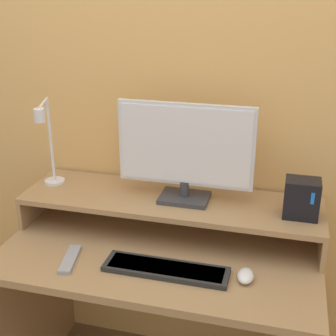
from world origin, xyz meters
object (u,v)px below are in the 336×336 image
(desk_lamp, at_px, (48,144))
(keyboard, at_px, (166,269))
(monitor, at_px, (185,151))
(mouse, at_px, (246,276))
(router_dock, at_px, (302,198))
(remote_control, at_px, (70,259))

(desk_lamp, bearing_deg, keyboard, -24.76)
(keyboard, bearing_deg, monitor, 90.58)
(desk_lamp, bearing_deg, mouse, -15.99)
(monitor, bearing_deg, router_dock, -3.63)
(monitor, relative_size, keyboard, 1.19)
(monitor, xyz_separation_m, mouse, (0.28, -0.28, -0.33))
(monitor, xyz_separation_m, desk_lamp, (-0.55, -0.04, -0.01))
(keyboard, height_order, remote_control, keyboard)
(desk_lamp, relative_size, mouse, 4.32)
(desk_lamp, height_order, router_dock, desk_lamp)
(monitor, height_order, router_dock, monitor)
(router_dock, bearing_deg, desk_lamp, -179.41)
(router_dock, relative_size, mouse, 1.68)
(desk_lamp, relative_size, keyboard, 0.84)
(monitor, bearing_deg, mouse, -45.00)
(monitor, relative_size, mouse, 6.09)
(monitor, height_order, keyboard, monitor)
(keyboard, distance_m, remote_control, 0.35)
(keyboard, distance_m, mouse, 0.27)
(monitor, bearing_deg, desk_lamp, -176.06)
(monitor, distance_m, mouse, 0.51)
(mouse, relative_size, remote_control, 0.48)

